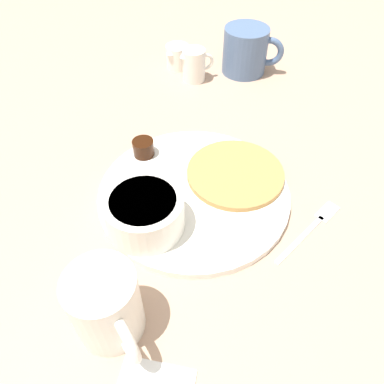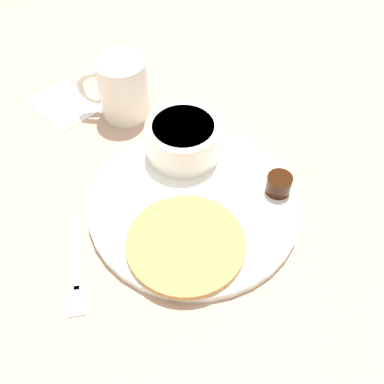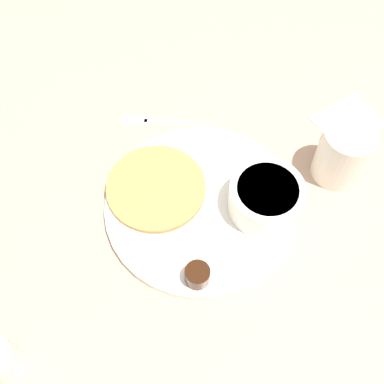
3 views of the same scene
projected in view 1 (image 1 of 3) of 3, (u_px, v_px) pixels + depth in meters
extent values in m
plane|color=tan|center=(194.00, 196.00, 0.58)|extent=(4.00, 4.00, 0.00)
cylinder|color=white|center=(194.00, 193.00, 0.57)|extent=(0.29, 0.29, 0.01)
cylinder|color=#B78447|center=(235.00, 173.00, 0.59)|extent=(0.15, 0.15, 0.01)
cylinder|color=white|center=(145.00, 213.00, 0.50)|extent=(0.11, 0.11, 0.05)
cylinder|color=white|center=(143.00, 201.00, 0.48)|extent=(0.09, 0.09, 0.01)
cylinder|color=black|center=(143.00, 148.00, 0.61)|extent=(0.04, 0.04, 0.03)
cylinder|color=white|center=(129.00, 219.00, 0.51)|extent=(0.05, 0.05, 0.03)
sphere|color=white|center=(127.00, 210.00, 0.50)|extent=(0.03, 0.03, 0.03)
cylinder|color=silver|center=(106.00, 305.00, 0.40)|extent=(0.08, 0.08, 0.10)
torus|color=silver|center=(124.00, 336.00, 0.38)|extent=(0.04, 0.06, 0.06)
cylinder|color=white|center=(194.00, 65.00, 0.78)|extent=(0.05, 0.05, 0.07)
torus|color=white|center=(205.00, 62.00, 0.78)|extent=(0.03, 0.03, 0.04)
cone|color=white|center=(184.00, 54.00, 0.76)|extent=(0.02, 0.02, 0.01)
cylinder|color=white|center=(177.00, 57.00, 0.82)|extent=(0.05, 0.05, 0.05)
torus|color=white|center=(185.00, 51.00, 0.84)|extent=(0.03, 0.01, 0.03)
cone|color=white|center=(170.00, 51.00, 0.80)|extent=(0.02, 0.02, 0.01)
cube|color=silver|center=(300.00, 239.00, 0.52)|extent=(0.11, 0.04, 0.00)
cube|color=silver|center=(327.00, 211.00, 0.55)|extent=(0.04, 0.03, 0.00)
cylinder|color=slate|center=(245.00, 51.00, 0.80)|extent=(0.09, 0.09, 0.09)
torus|color=slate|center=(269.00, 52.00, 0.79)|extent=(0.03, 0.06, 0.06)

